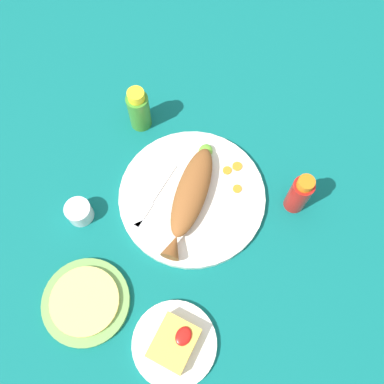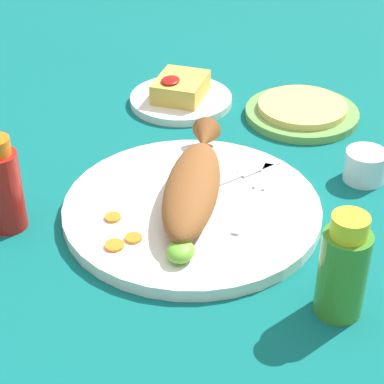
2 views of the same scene
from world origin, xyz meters
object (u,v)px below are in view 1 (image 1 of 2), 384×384
Objects in this scene: fork_near at (161,216)px; salt_cup at (80,212)px; fork_far at (153,199)px; hot_sauce_bottle_red at (299,194)px; main_plate at (192,196)px; side_plate_fries at (174,344)px; fried_fish at (190,197)px; tortilla_plate at (86,302)px; hot_sauce_bottle_green at (139,110)px.

salt_cup is at bearing -28.34° from fork_near.
fork_far is 0.35m from hot_sauce_bottle_red.
main_plate is 1.96× the size of fork_far.
side_plate_fries is (-0.16, -0.35, -0.01)m from salt_cup.
fried_fish is at bearing -170.42° from main_plate.
fork_near is 0.26m from tortilla_plate.
fork_far is at bearing 116.15° from hot_sauce_bottle_red.
hot_sauce_bottle_red is at bearing -94.10° from hot_sauce_bottle_green.
side_plate_fries is (-0.27, -0.20, -0.01)m from fork_far.
fork_far is at bearing 36.75° from side_plate_fries.
side_plate_fries is at bearing 39.66° from fork_far.
fork_near is 0.05m from fork_far.
fork_far is at bearing 104.94° from fried_fish.
fork_far is (-0.04, 0.08, -0.02)m from fried_fish.
tortilla_plate is at bearing -165.22° from hot_sauce_bottle_green.
hot_sauce_bottle_green is at bearing 36.89° from side_plate_fries.
fried_fish is 2.19× the size of hot_sauce_bottle_green.
hot_sauce_bottle_red reaches higher than hot_sauce_bottle_green.
salt_cup is 0.32× the size of tortilla_plate.
fork_near is at bearing -140.33° from hot_sauce_bottle_green.
fried_fish is 1.60× the size of side_plate_fries.
hot_sauce_bottle_green is 0.68× the size of tortilla_plate.
main_plate is 0.35m from tortilla_plate.
hot_sauce_bottle_red reaches higher than fork_near.
fork_near is at bearing -65.58° from salt_cup.
main_plate is 2.34× the size of fork_near.
hot_sauce_bottle_green is 0.73× the size of side_plate_fries.
hot_sauce_bottle_red is at bearing 119.06° from fork_far.
salt_cup reaches higher than tortilla_plate.
hot_sauce_bottle_green is at bearing -103.09° from fork_near.
fork_far is 0.24m from hot_sauce_bottle_green.
hot_sauce_bottle_green reaches higher than fork_far.
fork_far is 2.94× the size of salt_cup.
tortilla_plate is at bearing 163.93° from main_plate.
salt_cup is (-0.17, 0.22, 0.01)m from main_plate.
main_plate is 2.63× the size of hot_sauce_bottle_red.
fork_near is at bearing 123.82° from hot_sauce_bottle_red.
hot_sauce_bottle_red reaches higher than main_plate.
fried_fish is 1.50× the size of tortilla_plate.
salt_cup is (-0.08, 0.18, 0.00)m from fork_near.
fork_near is 1.14× the size of hot_sauce_bottle_green.
fried_fish is 0.09m from fork_far.
hot_sauce_bottle_red is at bearing -66.62° from main_plate.
hot_sauce_bottle_red is at bearing -72.84° from fried_fish.
side_plate_fries is (-0.43, 0.11, -0.06)m from hot_sauce_bottle_red.
hot_sauce_bottle_red is at bearing 161.05° from fork_near.
hot_sauce_bottle_red is (0.18, -0.28, 0.04)m from fork_near.
tortilla_plate is (-0.47, -0.12, -0.06)m from hot_sauce_bottle_green.
fried_fish is 2.16× the size of hot_sauce_bottle_red.
hot_sauce_bottle_green is 0.49m from tortilla_plate.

